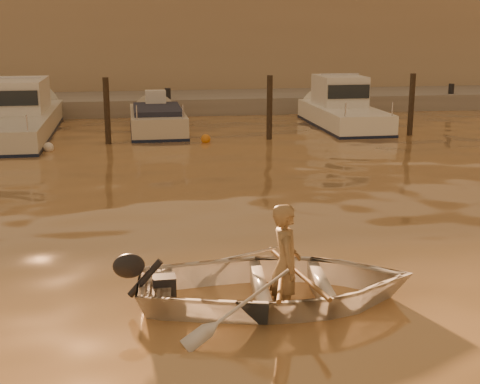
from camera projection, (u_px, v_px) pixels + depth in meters
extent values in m
plane|color=olive|center=(98.00, 366.00, 7.17)|extent=(160.00, 160.00, 0.00)
imported|color=silver|center=(278.00, 284.00, 8.74)|extent=(3.85, 2.91, 0.75)
imported|color=olive|center=(286.00, 265.00, 8.68)|extent=(0.44, 0.63, 1.64)
cylinder|color=brown|center=(297.00, 272.00, 8.72)|extent=(0.32, 2.09, 0.13)
cylinder|color=brown|center=(282.00, 272.00, 8.70)|extent=(0.60, 2.05, 0.13)
cylinder|color=#2D2319|center=(107.00, 114.00, 20.10)|extent=(0.18, 0.18, 2.20)
cylinder|color=#2D2319|center=(269.00, 111.00, 20.91)|extent=(0.18, 0.18, 2.20)
cylinder|color=#2D2319|center=(411.00, 108.00, 21.66)|extent=(0.18, 0.18, 2.20)
sphere|color=white|center=(48.00, 148.00, 19.17)|extent=(0.30, 0.30, 0.30)
sphere|color=orange|center=(206.00, 139.00, 20.57)|extent=(0.30, 0.30, 0.30)
sphere|color=white|center=(344.00, 135.00, 21.27)|extent=(0.30, 0.30, 0.30)
cube|color=gray|center=(118.00, 108.00, 27.68)|extent=(52.00, 4.00, 1.00)
cube|color=#9E8466|center=(117.00, 48.00, 32.39)|extent=(46.00, 7.00, 4.80)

